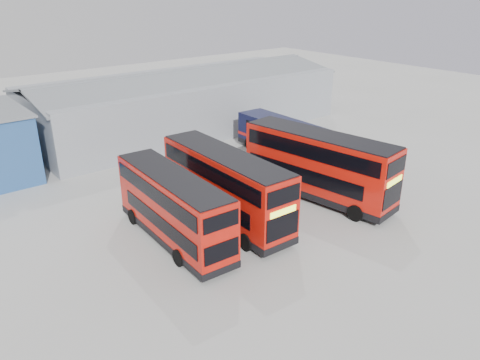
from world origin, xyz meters
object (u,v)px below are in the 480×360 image
double_decker_left (174,209)px  double_decker_centre (225,188)px  maintenance_shed (186,102)px  single_decker_blue (291,141)px  double_decker_right (318,166)px

double_decker_left → double_decker_centre: size_ratio=0.92×
maintenance_shed → single_decker_blue: 13.42m
double_decker_left → single_decker_blue: size_ratio=0.86×
double_decker_centre → single_decker_blue: bearing=28.1°
double_decker_centre → double_decker_right: size_ratio=0.95×
double_decker_centre → maintenance_shed: bearing=65.4°
double_decker_left → double_decker_right: 10.63m
double_decker_left → double_decker_right: size_ratio=0.88×
double_decker_left → double_decker_right: (10.58, -1.03, 0.25)m
double_decker_right → single_decker_blue: (4.00, 6.64, -0.76)m
single_decker_blue → double_decker_centre: bearing=27.8°
double_decker_centre → single_decker_blue: double_decker_centre is taller
maintenance_shed → double_decker_left: bearing=-124.4°
maintenance_shed → double_decker_left: 22.89m
single_decker_blue → double_decker_left: bearing=22.3°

